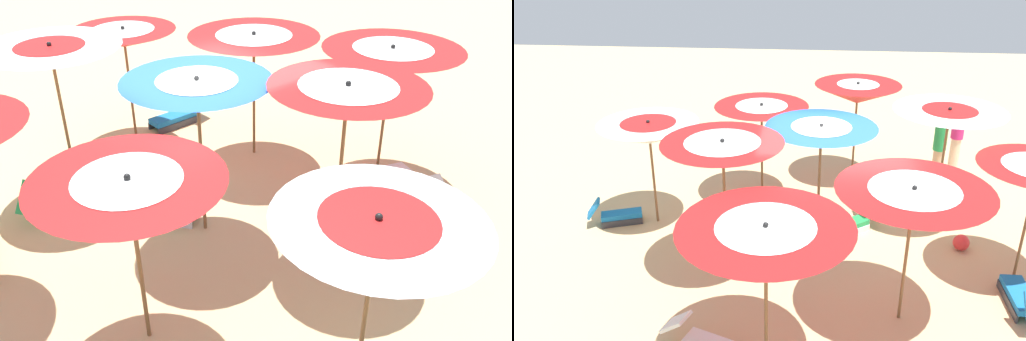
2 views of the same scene
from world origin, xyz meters
The scene contains 14 objects.
ground centered at (0.00, 0.00, -0.02)m, with size 35.16×35.16×0.04m, color #D1B57F.
beach_umbrella_0 centered at (3.52, -0.78, 1.95)m, with size 1.93×1.93×2.21m.
beach_umbrella_1 centered at (1.81, 0.82, 2.23)m, with size 1.99×1.99×2.51m.
beach_umbrella_2 centered at (0.92, 3.00, 2.06)m, with size 2.24×2.24×2.29m.
beach_umbrella_3 centered at (1.48, -2.05, 1.99)m, with size 1.99×1.99×2.20m.
beach_umbrella_4 centered at (0.24, -0.29, 2.18)m, with size 2.00×2.00×2.41m.
beach_umbrella_5 centered at (-1.05, 1.83, 2.06)m, with size 2.23×2.23×2.30m.
beach_umbrella_7 centered at (-2.15, -1.20, 2.27)m, with size 2.11×2.11×2.49m.
beach_umbrella_8 centered at (-3.20, 0.57, 1.96)m, with size 1.91×1.91×2.18m.
lounger_0 centered at (1.74, 2.87, 0.20)m, with size 1.37×0.78×0.55m.
lounger_2 centered at (-0.43, -0.67, 0.21)m, with size 1.23×1.01×0.64m.
lounger_3 centered at (-3.01, 1.46, 0.21)m, with size 0.40×1.31×0.63m.
lounger_5 centered at (-1.87, -1.73, 0.21)m, with size 0.99×1.24×0.66m.
beach_ball centered at (-2.46, -0.22, 0.15)m, with size 0.31×0.31×0.31m, color red.
Camera 1 is at (5.66, -4.10, 4.89)m, focal length 38.02 mm.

